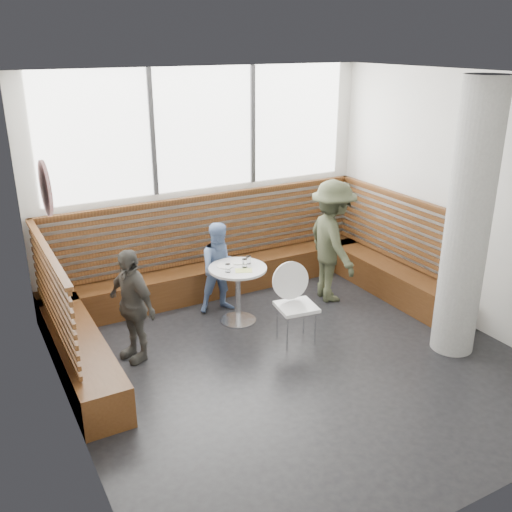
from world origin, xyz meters
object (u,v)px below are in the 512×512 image
child_left (132,305)px  child_back (221,268)px  cafe_chair (293,297)px  adult_man (332,241)px  concrete_column (468,223)px  cafe_table (238,283)px

child_left → child_back: bearing=95.4°
cafe_chair → adult_man: adult_man is taller
concrete_column → child_left: size_ratio=2.35×
cafe_chair → adult_man: (1.13, 0.78, 0.29)m
adult_man → child_left: (-2.98, -0.24, -0.19)m
concrete_column → child_left: (-3.46, 1.64, -0.92)m
concrete_column → cafe_table: 2.91m
cafe_table → child_left: child_left is taller
cafe_chair → child_left: size_ratio=0.73×
adult_man → child_left: 3.00m
adult_man → child_left: bearing=105.2°
cafe_table → adult_man: adult_man is taller
cafe_table → adult_man: 1.53m
concrete_column → child_left: bearing=154.7°
cafe_chair → child_back: bearing=117.5°
cafe_chair → cafe_table: bearing=123.7°
concrete_column → cafe_chair: size_ratio=3.22×
concrete_column → child_back: concrete_column is taller
cafe_table → child_left: (-1.48, -0.23, 0.12)m
child_back → child_left: bearing=-147.7°
child_back → child_left: (-1.44, -0.64, 0.05)m
cafe_chair → child_left: bearing=171.8°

